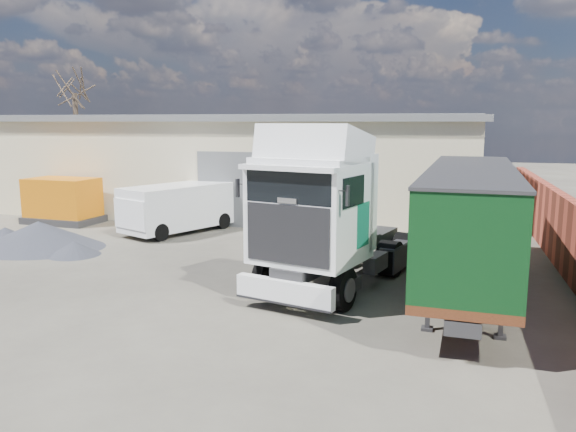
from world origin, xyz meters
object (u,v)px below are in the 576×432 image
(box_trailer, at_px, (470,217))
(bare_tree, at_px, (74,80))
(orange_skip, at_px, (63,203))
(panel_van, at_px, (175,208))
(tractor_unit, at_px, (326,222))

(box_trailer, bearing_deg, bare_tree, 148.32)
(bare_tree, distance_m, orange_skip, 15.08)
(panel_van, height_order, orange_skip, orange_skip)
(tractor_unit, xyz_separation_m, orange_skip, (-14.99, 7.69, -1.11))
(bare_tree, height_order, tractor_unit, bare_tree)
(tractor_unit, height_order, panel_van, tractor_unit)
(box_trailer, bearing_deg, tractor_unit, -162.12)
(tractor_unit, distance_m, orange_skip, 16.88)
(tractor_unit, bearing_deg, panel_van, 154.87)
(tractor_unit, xyz_separation_m, panel_van, (-8.44, 6.93, -0.96))
(box_trailer, bearing_deg, orange_skip, 163.48)
(bare_tree, distance_m, tractor_unit, 29.78)
(orange_skip, bearing_deg, bare_tree, 125.99)
(bare_tree, height_order, orange_skip, bare_tree)
(box_trailer, relative_size, panel_van, 1.97)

